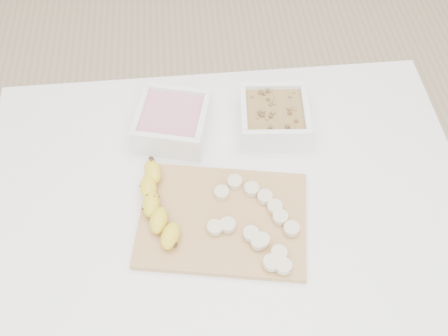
{
  "coord_description": "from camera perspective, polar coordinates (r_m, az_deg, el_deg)",
  "views": [
    {
      "loc": [
        -0.05,
        -0.52,
        1.62
      ],
      "look_at": [
        0.0,
        0.03,
        0.81
      ],
      "focal_mm": 40.0,
      "sensor_mm": 36.0,
      "label": 1
    }
  ],
  "objects": [
    {
      "name": "bowl_yogurt",
      "position": [
        1.09,
        -5.91,
        5.31
      ],
      "size": [
        0.18,
        0.18,
        0.07
      ],
      "color": "white",
      "rests_on": "table"
    },
    {
      "name": "banana",
      "position": [
        0.98,
        -7.51,
        -4.25
      ],
      "size": [
        0.05,
        0.2,
        0.03
      ],
      "primitive_type": null,
      "rotation": [
        0.0,
        0.0,
        0.01
      ],
      "color": "yellow",
      "rests_on": "cutting_board"
    },
    {
      "name": "table",
      "position": [
        1.1,
        0.14,
        -5.85
      ],
      "size": [
        1.0,
        0.7,
        0.75
      ],
      "color": "white",
      "rests_on": "ground"
    },
    {
      "name": "cutting_board",
      "position": [
        0.98,
        -0.14,
        -5.91
      ],
      "size": [
        0.36,
        0.29,
        0.01
      ],
      "primitive_type": "cube",
      "rotation": [
        0.0,
        0.0,
        -0.18
      ],
      "color": "tan",
      "rests_on": "table"
    },
    {
      "name": "ground",
      "position": [
        1.71,
        0.1,
        -16.33
      ],
      "size": [
        3.5,
        3.5,
        0.0
      ],
      "primitive_type": "plane",
      "color": "#C6AD89",
      "rests_on": "ground"
    },
    {
      "name": "bowl_granola",
      "position": [
        1.1,
        5.72,
        5.82
      ],
      "size": [
        0.16,
        0.16,
        0.07
      ],
      "color": "white",
      "rests_on": "table"
    },
    {
      "name": "banana_slices",
      "position": [
        0.96,
        3.84,
        -6.34
      ],
      "size": [
        0.17,
        0.22,
        0.02
      ],
      "color": "beige",
      "rests_on": "cutting_board"
    }
  ]
}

